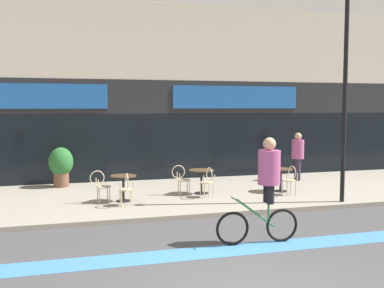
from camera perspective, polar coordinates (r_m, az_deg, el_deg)
The scene contains 15 objects.
sidewalk_slab at distance 13.71m, azimuth -4.57°, elevation -6.63°, with size 40.00×5.50×0.12m, color gray.
storefront_facade at distance 18.10m, azimuth -7.54°, elevation 6.19°, with size 40.00×4.06×6.50m.
bike_lane_stripe at distance 8.79m, azimuth 2.26°, elevation -13.54°, with size 36.00×0.70×0.01m, color #3D7AB7.
bistro_table_0 at distance 12.72m, azimuth -8.71°, elevation -4.89°, with size 0.73×0.73×0.73m.
bistro_table_1 at distance 13.68m, azimuth 1.19°, elevation -4.14°, with size 0.77×0.77×0.73m.
bistro_table_2 at distance 14.30m, azimuth 11.20°, elevation -3.89°, with size 0.73×0.73×0.72m.
cafe_chair_0_near at distance 12.11m, azimuth -8.34°, elevation -5.41°, with size 0.41×0.58×0.90m.
cafe_chair_0_side at distance 12.65m, azimuth -11.53°, elevation -5.02°, with size 0.60×0.45×0.90m.
cafe_chair_1_near at distance 13.10m, azimuth 2.03°, elevation -4.59°, with size 0.44×0.59×0.90m.
cafe_chair_1_side at distance 13.52m, azimuth -1.35°, elevation -4.30°, with size 0.58×0.41×0.90m.
cafe_chair_2_near at distance 13.75m, azimuth 12.39°, elevation -4.25°, with size 0.42×0.58×0.90m.
planter_pot at distance 15.44m, azimuth -16.31°, elevation -2.54°, with size 0.80×0.80×1.31m.
lamp_post at distance 13.09m, azimuth 18.90°, elevation 8.28°, with size 0.26×0.26×6.18m.
cyclist_0 at distance 9.18m, azimuth 9.42°, elevation -4.76°, with size 1.75×0.50×2.15m.
pedestrian_near_end at distance 16.57m, azimuth 13.28°, elevation -1.01°, with size 0.46×0.46×1.71m.
Camera 1 is at (-2.58, -5.94, 2.76)m, focal length 42.00 mm.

